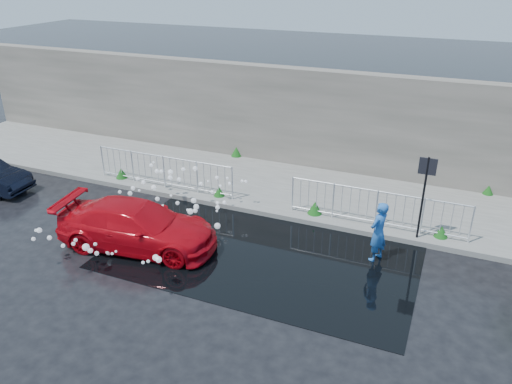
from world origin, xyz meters
TOP-DOWN VIEW (x-y plane):
  - ground at (0.00, 0.00)m, footprint 90.00×90.00m
  - pavement at (0.00, 5.00)m, footprint 30.00×4.00m
  - curb at (0.00, 3.00)m, footprint 30.00×0.25m
  - retaining_wall at (0.00, 7.20)m, footprint 30.00×0.60m
  - puddle at (0.50, 1.00)m, footprint 8.00×5.00m
  - sign_post at (4.20, 3.10)m, footprint 0.45×0.06m
  - railing_left at (-4.00, 3.35)m, footprint 5.05×0.05m
  - railing_right at (3.00, 3.35)m, footprint 5.05×0.05m
  - weeds at (-0.28, 4.49)m, footprint 12.17×3.93m
  - water_spray at (-2.74, 1.13)m, footprint 3.64×5.26m
  - red_car at (-2.71, -0.02)m, footprint 4.51×2.33m
  - person at (3.32, 1.80)m, footprint 0.60×0.70m

SIDE VIEW (x-z plane):
  - ground at x=0.00m, z-range 0.00..0.00m
  - puddle at x=0.50m, z-range 0.00..0.01m
  - pavement at x=0.00m, z-range 0.00..0.15m
  - curb at x=0.00m, z-range 0.00..0.16m
  - weeds at x=-0.28m, z-range 0.13..0.52m
  - red_car at x=-2.71m, z-range 0.00..1.25m
  - water_spray at x=-2.74m, z-range 0.11..1.18m
  - railing_left at x=-4.00m, z-range 0.19..1.29m
  - railing_right at x=3.00m, z-range 0.19..1.29m
  - person at x=3.32m, z-range 0.00..1.62m
  - sign_post at x=4.20m, z-range 0.47..2.97m
  - retaining_wall at x=0.00m, z-range 0.15..3.65m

